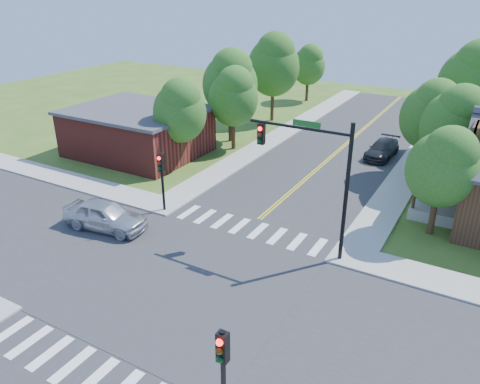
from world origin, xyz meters
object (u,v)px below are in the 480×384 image
Objects in this scene: signal_pole_nw at (161,171)px; car_dgrey at (382,150)px; signal_pole_se at (223,362)px; car_silver at (105,216)px; signal_mast_ne at (314,165)px.

car_dgrey is at bearing 61.08° from signal_pole_nw.
signal_pole_se is 15.84m from signal_pole_nw.
signal_pole_nw is 18.92m from car_dgrey.
signal_pole_nw is at bearing -116.00° from car_dgrey.
signal_pole_se is at bearing -45.00° from signal_pole_nw.
car_silver is at bearing -115.14° from car_dgrey.
signal_pole_se is at bearing -81.44° from signal_mast_ne.
signal_pole_se is at bearing -82.74° from car_dgrey.
signal_mast_ne reaches higher than signal_pole_se.
signal_mast_ne is 12.19m from car_silver.
signal_mast_ne is at bearing 98.56° from signal_pole_se.
signal_pole_se is (1.69, -11.21, -2.19)m from signal_mast_ne.
signal_pole_se is 0.74× the size of car_silver.
signal_mast_ne is 9.76m from signal_pole_nw.
car_dgrey is (10.58, 19.86, -0.18)m from car_silver.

